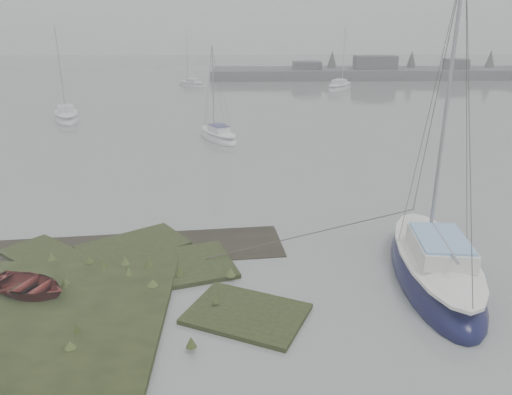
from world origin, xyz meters
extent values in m
plane|color=slate|center=(0.00, 30.00, 0.00)|extent=(160.00, 160.00, 0.00)
cube|color=#4C4F51|center=(26.00, 62.00, 0.60)|extent=(60.00, 8.00, 1.60)
cube|color=#424247|center=(10.00, 61.00, 1.40)|extent=(4.00, 3.00, 2.20)
cube|color=#424247|center=(20.00, 61.00, 1.80)|extent=(6.00, 3.00, 3.00)
cube|color=#424247|center=(32.00, 61.00, 1.55)|extent=(3.00, 3.00, 2.50)
cone|color=#384238|center=(14.00, 63.00, 2.20)|extent=(2.00, 2.00, 3.50)
cone|color=#384238|center=(26.00, 63.00, 2.20)|extent=(2.00, 2.00, 3.50)
cone|color=#384238|center=(38.00, 63.00, 2.20)|extent=(2.00, 2.00, 3.50)
ellipsoid|color=black|center=(7.13, 1.68, 0.14)|extent=(3.45, 8.23, 1.94)
ellipsoid|color=silver|center=(7.13, 1.68, 0.91)|extent=(2.82, 7.15, 0.55)
cube|color=silver|center=(7.10, 1.34, 1.39)|extent=(1.99, 2.91, 0.57)
cube|color=#81ABD8|center=(7.10, 1.34, 1.71)|extent=(1.85, 2.67, 0.09)
cylinder|color=#939399|center=(7.24, 2.71, 5.88)|extent=(0.13, 0.13, 9.14)
cylinder|color=#939399|center=(7.07, 1.11, 1.71)|extent=(0.44, 3.19, 0.10)
ellipsoid|color=silver|center=(-1.38, 22.98, 0.09)|extent=(3.94, 5.41, 1.26)
ellipsoid|color=white|center=(-1.38, 22.98, 0.60)|extent=(3.33, 4.65, 0.36)
cube|color=white|center=(-1.28, 22.78, 0.91)|extent=(1.82, 2.10, 0.37)
cube|color=#15164D|center=(-1.28, 22.78, 1.12)|extent=(1.68, 1.93, 0.06)
cylinder|color=#939399|center=(-1.69, 23.57, 3.83)|extent=(0.08, 0.08, 5.95)
cylinder|color=#939399|center=(-1.21, 22.65, 1.12)|extent=(1.03, 1.87, 0.07)
ellipsoid|color=silver|center=(-15.20, 30.83, 0.10)|extent=(4.02, 6.40, 1.48)
ellipsoid|color=silver|center=(-15.20, 30.83, 0.70)|extent=(3.37, 5.52, 0.42)
cube|color=silver|center=(-15.11, 30.58, 1.06)|extent=(1.96, 2.41, 0.43)
cube|color=#A7AAB3|center=(-15.11, 30.58, 1.30)|extent=(1.81, 2.22, 0.07)
cylinder|color=#939399|center=(-15.48, 31.56, 4.47)|extent=(0.10, 0.10, 6.95)
cylinder|color=#939399|center=(-15.05, 30.42, 1.30)|extent=(0.93, 2.30, 0.08)
ellipsoid|color=#AFB5B9|center=(12.75, 49.51, 0.10)|extent=(4.84, 6.07, 1.44)
ellipsoid|color=white|center=(12.75, 49.51, 0.68)|extent=(4.10, 5.21, 0.41)
cube|color=white|center=(12.61, 49.29, 1.04)|extent=(2.17, 2.40, 0.42)
cube|color=silver|center=(12.61, 49.29, 1.27)|extent=(2.01, 2.21, 0.07)
cylinder|color=#939399|center=(13.16, 50.15, 4.37)|extent=(0.09, 0.09, 6.79)
cylinder|color=#939399|center=(12.52, 49.15, 1.27)|extent=(1.34, 2.05, 0.08)
ellipsoid|color=#B0B4BA|center=(-6.15, 53.19, 0.08)|extent=(4.63, 4.37, 1.17)
ellipsoid|color=silver|center=(-6.15, 53.19, 0.55)|extent=(3.96, 3.72, 0.33)
cube|color=silver|center=(-6.00, 53.05, 0.84)|extent=(1.91, 1.86, 0.34)
cube|color=silver|center=(-6.00, 53.05, 1.03)|extent=(1.76, 1.72, 0.05)
cylinder|color=#939399|center=(-6.61, 53.60, 3.53)|extent=(0.08, 0.08, 5.48)
cylinder|color=#939399|center=(-5.89, 52.96, 1.03)|extent=(1.47, 1.32, 0.06)
imported|color=maroon|center=(-6.60, 0.70, 0.51)|extent=(3.31, 2.89, 0.57)
camera|label=1|loc=(0.42, -13.75, 8.74)|focal=35.00mm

